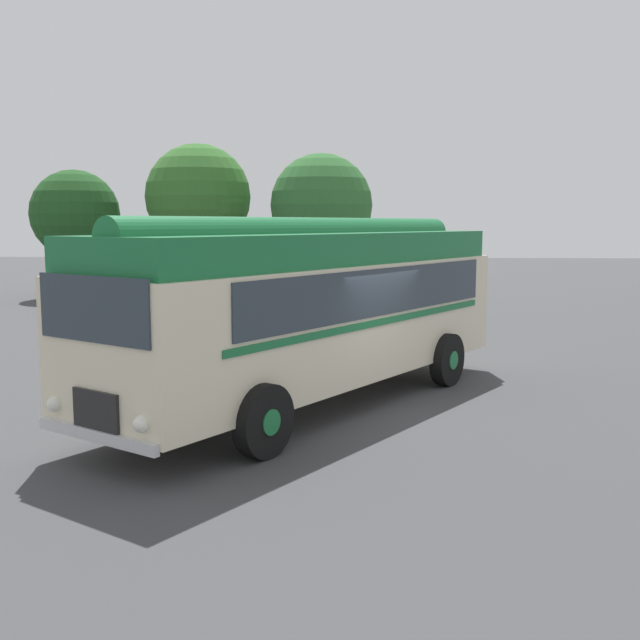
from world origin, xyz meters
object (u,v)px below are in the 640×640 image
Objects in this scene: vintage_bus at (316,304)px; car_mid_left at (322,296)px; car_near_left at (252,296)px; car_mid_right at (407,297)px.

car_mid_left is at bearing 92.15° from vintage_bus.
vintage_bus is 12.63m from car_near_left.
car_mid_right is at bearing -5.57° from car_mid_left.
vintage_bus is 2.23× the size of car_mid_left.
car_near_left and car_mid_left have the same top height.
car_near_left is 5.45m from car_mid_right.
vintage_bus is at bearing -76.48° from car_near_left.
car_near_left and car_mid_right have the same top height.
vintage_bus reaches higher than car_near_left.
car_near_left is 2.48m from car_mid_left.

